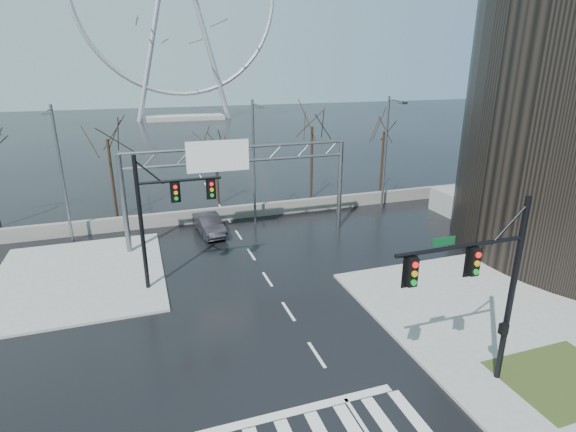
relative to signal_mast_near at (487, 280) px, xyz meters
name	(u,v)px	position (x,y,z in m)	size (l,w,h in m)	color
ground	(317,355)	(-5.14, 4.04, -4.87)	(260.00, 260.00, 0.00)	black
sidewalk_right_ext	(468,298)	(4.86, 6.04, -4.80)	(12.00, 10.00, 0.15)	gray
sidewalk_far	(79,276)	(-16.14, 16.04, -4.80)	(10.00, 12.00, 0.15)	gray
grass_strip	(563,379)	(3.86, -0.96, -4.72)	(5.00, 4.00, 0.02)	#313C19
barrier_wall	(228,213)	(-5.14, 24.04, -4.32)	(52.00, 0.50, 1.10)	slate
signal_mast_near	(487,280)	(0.00, 0.00, 0.00)	(5.52, 0.41, 8.00)	black
signal_mast_far	(161,209)	(-11.01, 13.00, -0.04)	(4.72, 0.41, 8.00)	black
sign_gantry	(234,173)	(-5.52, 19.00, 0.31)	(16.36, 0.40, 7.60)	slate
streetlight_left	(60,165)	(-17.14, 22.20, 1.01)	(0.50, 2.55, 10.00)	slate
streetlight_mid	(255,153)	(-3.14, 22.20, 1.01)	(0.50, 2.55, 10.00)	slate
streetlight_right	(388,145)	(8.86, 22.20, 1.01)	(0.50, 2.55, 10.00)	slate
tree_left	(108,149)	(-14.14, 27.54, 1.10)	(3.75, 3.75, 7.50)	black
tree_center	(216,150)	(-5.14, 28.54, 0.30)	(3.25, 3.25, 6.50)	black
tree_right	(312,135)	(3.86, 27.54, 1.34)	(3.90, 3.90, 7.80)	black
tree_far_right	(384,139)	(11.86, 28.04, 0.54)	(3.40, 3.40, 6.80)	black
car	(209,224)	(-7.21, 21.04, -4.11)	(1.61, 4.62, 1.52)	black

